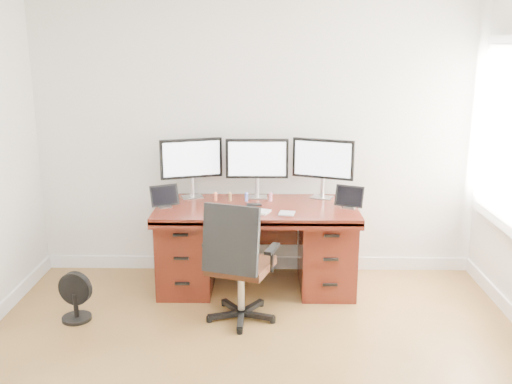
{
  "coord_description": "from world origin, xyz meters",
  "views": [
    {
      "loc": [
        0.07,
        -2.84,
        2.08
      ],
      "look_at": [
        0.0,
        1.5,
        0.95
      ],
      "focal_mm": 40.0,
      "sensor_mm": 36.0,
      "label": 1
    }
  ],
  "objects_px": {
    "office_chair": "(239,282)",
    "floor_fan": "(75,298)",
    "monitor_center": "(257,161)",
    "keyboard": "(251,210)",
    "desk": "(257,243)"
  },
  "relations": [
    {
      "from": "office_chair",
      "to": "floor_fan",
      "type": "height_order",
      "value": "office_chair"
    },
    {
      "from": "floor_fan",
      "to": "monitor_center",
      "type": "xyz_separation_m",
      "value": [
        1.39,
        0.89,
        0.9
      ]
    },
    {
      "from": "floor_fan",
      "to": "keyboard",
      "type": "height_order",
      "value": "keyboard"
    },
    {
      "from": "desk",
      "to": "floor_fan",
      "type": "bearing_deg",
      "value": -154.73
    },
    {
      "from": "office_chair",
      "to": "keyboard",
      "type": "bearing_deg",
      "value": 97.96
    },
    {
      "from": "office_chair",
      "to": "floor_fan",
      "type": "xyz_separation_m",
      "value": [
        -1.27,
        -0.01,
        -0.13
      ]
    },
    {
      "from": "desk",
      "to": "monitor_center",
      "type": "xyz_separation_m",
      "value": [
        0.0,
        0.24,
        0.68
      ]
    },
    {
      "from": "floor_fan",
      "to": "office_chair",
      "type": "bearing_deg",
      "value": 13.31
    },
    {
      "from": "desk",
      "to": "monitor_center",
      "type": "relative_size",
      "value": 3.09
    },
    {
      "from": "monitor_center",
      "to": "keyboard",
      "type": "relative_size",
      "value": 1.83
    },
    {
      "from": "keyboard",
      "to": "monitor_center",
      "type": "bearing_deg",
      "value": 106.36
    },
    {
      "from": "office_chair",
      "to": "keyboard",
      "type": "xyz_separation_m",
      "value": [
        0.08,
        0.45,
        0.44
      ]
    },
    {
      "from": "office_chair",
      "to": "floor_fan",
      "type": "distance_m",
      "value": 1.27
    },
    {
      "from": "keyboard",
      "to": "floor_fan",
      "type": "bearing_deg",
      "value": -139.49
    },
    {
      "from": "floor_fan",
      "to": "monitor_center",
      "type": "distance_m",
      "value": 1.88
    }
  ]
}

